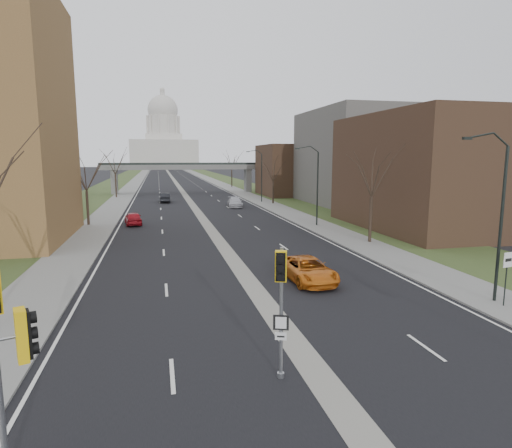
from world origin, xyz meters
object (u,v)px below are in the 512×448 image
object	(u,v)px
signal_pole_median	(281,290)
car_left_far	(165,198)
car_right_mid	(235,202)
car_left_near	(133,218)
speed_limit_sign	(507,269)
signal_pole_left	(4,328)
car_right_near	(308,270)

from	to	relation	value
signal_pole_median	car_left_far	world-z (taller)	signal_pole_median
signal_pole_median	car_right_mid	xyz separation A→B (m)	(7.55, 51.20, -2.48)
car_left_near	car_left_far	distance (m)	24.56
speed_limit_sign	car_left_far	xyz separation A→B (m)	(-15.85, 56.53, -1.23)
signal_pole_left	car_right_near	distance (m)	18.87
signal_pole_left	car_left_near	xyz separation A→B (m)	(0.63, 39.57, -3.03)
signal_pole_left	speed_limit_sign	distance (m)	21.74
car_right_mid	signal_pole_median	bearing A→B (deg)	-93.48
signal_pole_median	car_left_near	size ratio (longest dim) A/B	1.07
signal_pole_left	car_left_near	bearing A→B (deg)	69.03
car_right_mid	car_left_far	bearing A→B (deg)	141.62
car_left_far	car_right_near	distance (m)	50.42
speed_limit_sign	signal_pole_left	bearing A→B (deg)	-169.68
signal_pole_left	car_left_far	xyz separation A→B (m)	(4.56, 63.81, -2.98)
car_left_near	speed_limit_sign	bearing A→B (deg)	114.60
signal_pole_median	speed_limit_sign	bearing A→B (deg)	38.29
car_right_near	car_left_far	bearing A→B (deg)	95.58
signal_pole_median	speed_limit_sign	distance (m)	13.85
signal_pole_median	car_left_near	world-z (taller)	signal_pole_median
speed_limit_sign	car_left_near	size ratio (longest dim) A/B	0.64
signal_pole_left	speed_limit_sign	world-z (taller)	signal_pole_left
speed_limit_sign	car_left_near	distance (m)	37.89
signal_pole_median	car_right_near	distance (m)	12.42
signal_pole_left	car_left_far	world-z (taller)	signal_pole_left
speed_limit_sign	car_right_near	distance (m)	10.60
signal_pole_median	car_right_near	xyz separation A→B (m)	(4.96, 11.11, -2.49)
signal_pole_left	signal_pole_median	distance (m)	7.90
car_left_near	car_right_near	size ratio (longest dim) A/B	0.82
signal_pole_left	speed_limit_sign	size ratio (longest dim) A/B	2.08
signal_pole_left	car_right_mid	xyz separation A→B (m)	(14.89, 54.08, -3.03)
speed_limit_sign	car_right_mid	world-z (taller)	speed_limit_sign
car_left_far	car_left_near	bearing A→B (deg)	81.09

